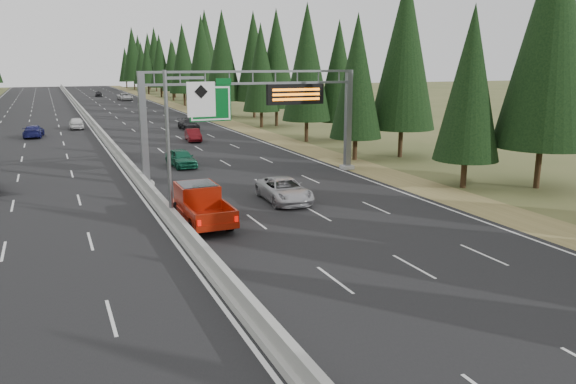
# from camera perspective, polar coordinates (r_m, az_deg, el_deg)

# --- Properties ---
(road) EXTENTS (32.00, 260.00, 0.08)m
(road) POSITION_cam_1_polar(r_m,az_deg,el_deg) (84.50, -19.41, 6.62)
(road) COLOR black
(road) RESTS_ON ground
(shoulder_right) EXTENTS (3.60, 260.00, 0.06)m
(shoulder_right) POSITION_cam_1_polar(r_m,az_deg,el_deg) (87.51, -7.64, 7.43)
(shoulder_right) COLOR olive
(shoulder_right) RESTS_ON ground
(median_barrier) EXTENTS (0.70, 260.00, 0.85)m
(median_barrier) POSITION_cam_1_polar(r_m,az_deg,el_deg) (84.46, -19.43, 6.87)
(median_barrier) COLOR gray
(median_barrier) RESTS_ON road
(sign_gantry) EXTENTS (16.75, 0.98, 7.80)m
(sign_gantry) POSITION_cam_1_polar(r_m,az_deg,el_deg) (41.54, -2.66, 8.64)
(sign_gantry) COLOR slate
(sign_gantry) RESTS_ON road
(hov_sign_pole) EXTENTS (2.80, 0.50, 8.00)m
(hov_sign_pole) POSITION_cam_1_polar(r_m,az_deg,el_deg) (29.76, -11.00, 5.60)
(hov_sign_pole) COLOR slate
(hov_sign_pole) RESTS_ON road
(tree_row_right) EXTENTS (11.40, 245.58, 18.97)m
(tree_row_right) POSITION_cam_1_polar(r_m,az_deg,el_deg) (83.88, -3.66, 13.63)
(tree_row_right) COLOR black
(tree_row_right) RESTS_ON ground
(silver_minivan) EXTENTS (2.64, 5.30, 1.44)m
(silver_minivan) POSITION_cam_1_polar(r_m,az_deg,el_deg) (34.43, -0.39, 0.20)
(silver_minivan) COLOR #A3A3A7
(silver_minivan) RESTS_ON road
(red_pickup) EXTENTS (2.17, 6.08, 1.98)m
(red_pickup) POSITION_cam_1_polar(r_m,az_deg,el_deg) (30.49, -8.98, -0.93)
(red_pickup) COLOR black
(red_pickup) RESTS_ON road
(car_ahead_green) EXTENTS (2.10, 4.42, 1.46)m
(car_ahead_green) POSITION_cam_1_polar(r_m,az_deg,el_deg) (46.75, -10.80, 3.41)
(car_ahead_green) COLOR #125239
(car_ahead_green) RESTS_ON road
(car_ahead_dkred) EXTENTS (1.79, 4.14, 1.32)m
(car_ahead_dkred) POSITION_cam_1_polar(r_m,az_deg,el_deg) (61.95, -9.62, 5.73)
(car_ahead_dkred) COLOR #610D13
(car_ahead_dkred) RESTS_ON road
(car_ahead_dkgrey) EXTENTS (2.15, 4.74, 1.35)m
(car_ahead_dkgrey) POSITION_cam_1_polar(r_m,az_deg,el_deg) (72.97, -10.08, 6.81)
(car_ahead_dkgrey) COLOR black
(car_ahead_dkgrey) RESTS_ON road
(car_ahead_white) EXTENTS (3.01, 5.91, 1.60)m
(car_ahead_white) POSITION_cam_1_polar(r_m,az_deg,el_deg) (131.95, -16.22, 9.28)
(car_ahead_white) COLOR silver
(car_ahead_white) RESTS_ON road
(car_ahead_far) EXTENTS (1.87, 4.03, 1.34)m
(car_ahead_far) POSITION_cam_1_polar(r_m,az_deg,el_deg) (149.13, -18.70, 9.44)
(car_ahead_far) COLOR black
(car_ahead_far) RESTS_ON road
(car_onc_blue) EXTENTS (2.40, 4.95, 1.39)m
(car_onc_blue) POSITION_cam_1_polar(r_m,az_deg,el_deg) (70.43, -24.44, 5.64)
(car_onc_blue) COLOR navy
(car_onc_blue) RESTS_ON road
(car_onc_white) EXTENTS (1.89, 4.44, 1.50)m
(car_onc_white) POSITION_cam_1_polar(r_m,az_deg,el_deg) (77.27, -20.71, 6.57)
(car_onc_white) COLOR silver
(car_onc_white) RESTS_ON road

